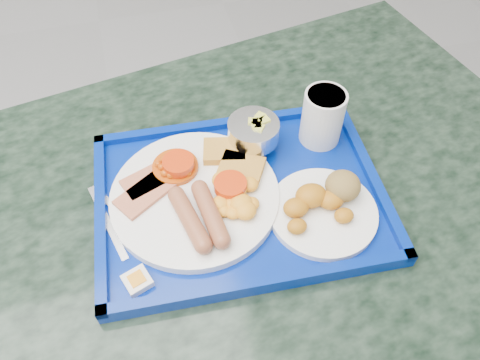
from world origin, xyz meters
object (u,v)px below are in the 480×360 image
object	(u,v)px
tray	(240,197)
bread_plate	(325,204)
table	(235,259)
juice_cup	(323,116)
main_plate	(200,193)
fruit_bowl	(254,132)

from	to	relation	value
tray	bread_plate	bearing A→B (deg)	-28.30
table	bread_plate	xyz separation A→B (m)	(0.13, -0.06, 0.23)
bread_plate	table	bearing A→B (deg)	154.51
tray	juice_cup	distance (m)	0.21
tray	main_plate	xyz separation A→B (m)	(-0.06, 0.01, 0.02)
tray	bread_plate	xyz separation A→B (m)	(0.12, -0.07, 0.02)
tray	juice_cup	size ratio (longest dim) A/B	4.81
tray	fruit_bowl	distance (m)	0.12
table	fruit_bowl	xyz separation A→B (m)	(0.06, 0.10, 0.25)
bread_plate	juice_cup	size ratio (longest dim) A/B	1.70
table	juice_cup	xyz separation A→B (m)	(0.19, 0.09, 0.27)
table	tray	distance (m)	0.21
table	bread_plate	size ratio (longest dim) A/B	7.72
table	main_plate	size ratio (longest dim) A/B	4.86
main_plate	juice_cup	distance (m)	0.26
juice_cup	fruit_bowl	bearing A→B (deg)	176.67
main_plate	juice_cup	bearing A→B (deg)	18.61
juice_cup	main_plate	bearing A→B (deg)	-161.39
main_plate	fruit_bowl	size ratio (longest dim) A/B	3.07
tray	juice_cup	world-z (taller)	juice_cup
fruit_bowl	table	bearing A→B (deg)	-121.87
bread_plate	fruit_bowl	xyz separation A→B (m)	(-0.07, 0.16, 0.02)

